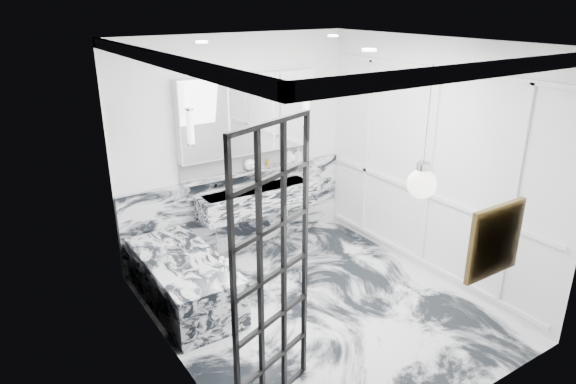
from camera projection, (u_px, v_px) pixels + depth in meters
floor at (318, 307)px, 5.62m from camera, size 3.60×3.60×0.00m
ceiling at (325, 42)px, 4.63m from camera, size 3.60×3.60×0.00m
wall_back at (237, 147)px, 6.53m from camera, size 3.60×0.00×3.60m
wall_front at (470, 259)px, 3.72m from camera, size 3.60×0.00×3.60m
wall_left at (168, 224)px, 4.30m from camera, size 0.00×3.60×3.60m
wall_right at (432, 162)px, 5.95m from camera, size 0.00×3.60×3.60m
marble_clad_back at (240, 211)px, 6.82m from camera, size 3.18×0.05×1.05m
marble_clad_left at (171, 230)px, 4.33m from camera, size 0.02×3.56×2.68m
panel_molding at (430, 170)px, 5.97m from camera, size 0.03×3.40×2.30m
soap_bottle_a at (289, 155)px, 6.92m from camera, size 0.09×0.09×0.20m
soap_bottle_b at (298, 154)px, 7.00m from camera, size 0.10×0.11×0.18m
soap_bottle_c at (292, 156)px, 6.95m from camera, size 0.14×0.14×0.15m
face_pot at (250, 165)px, 6.61m from camera, size 0.15×0.15×0.15m
amber_bottle at (268, 163)px, 6.76m from camera, size 0.04×0.04×0.10m
flower_vase at (223, 275)px, 5.07m from camera, size 0.09×0.09×0.12m
crittall_door at (272, 275)px, 3.92m from camera, size 0.84×0.35×2.38m
artwork at (495, 241)px, 3.91m from camera, size 0.49×0.05×0.49m
pendant_light at (422, 184)px, 3.87m from camera, size 0.22×0.22×0.22m
trough_sink at (257, 199)px, 6.65m from camera, size 1.60×0.45×0.30m
ledge at (251, 171)px, 6.66m from camera, size 1.90×0.14×0.04m
subway_tile at (248, 160)px, 6.66m from camera, size 1.90×0.03×0.23m
mirror_cabinet at (249, 114)px, 6.40m from camera, size 1.90×0.16×1.00m
sconce_left at (191, 127)px, 5.92m from camera, size 0.07×0.07×0.40m
sconce_right at (307, 111)px, 6.76m from camera, size 0.07×0.07×0.40m
bathtub at (184, 281)px, 5.62m from camera, size 0.75×1.65×0.55m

